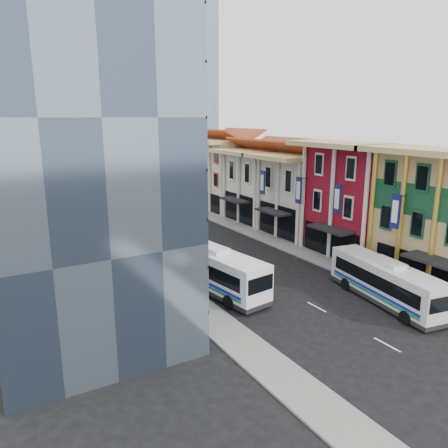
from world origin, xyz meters
TOP-DOWN VIEW (x-y plane):
  - ground at (0.00, 0.00)m, footprint 200.00×200.00m
  - sidewalk_right at (8.50, 22.00)m, footprint 3.00×90.00m
  - sidewalk_left at (-8.50, 22.00)m, footprint 3.00×90.00m
  - shophouse_red at (14.00, 17.00)m, footprint 8.00×10.00m
  - shophouse_cream_near at (14.00, 26.50)m, footprint 8.00×9.00m
  - shophouse_cream_mid at (14.00, 35.50)m, footprint 8.00×9.00m
  - shophouse_cream_far at (14.00, 46.00)m, footprint 8.00×12.00m
  - office_tower at (-17.00, 19.00)m, footprint 12.00×26.00m
  - office_block_far at (-16.00, 42.00)m, footprint 10.00×18.00m
  - bus_left_near at (-5.50, 15.64)m, footprint 4.70×12.99m
  - bus_left_far at (-5.23, 35.30)m, footprint 3.39×10.30m
  - bus_right at (5.50, 5.92)m, footprint 4.49×11.81m

SIDE VIEW (x-z plane):
  - ground at x=0.00m, z-range 0.00..0.00m
  - sidewalk_right at x=8.50m, z-range 0.00..0.15m
  - sidewalk_left at x=-8.50m, z-range 0.00..0.15m
  - bus_left_far at x=-5.23m, z-range 0.00..3.24m
  - bus_right at x=5.50m, z-range 0.00..3.70m
  - bus_left_near at x=-5.50m, z-range 0.00..4.07m
  - shophouse_cream_near at x=14.00m, z-range 0.00..10.00m
  - shophouse_cream_mid at x=14.00m, z-range 0.00..10.00m
  - shophouse_cream_far at x=14.00m, z-range 0.00..11.00m
  - shophouse_red at x=14.00m, z-range 0.00..12.00m
  - office_block_far at x=-16.00m, z-range 0.00..14.00m
  - office_tower at x=-17.00m, z-range 0.00..30.00m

